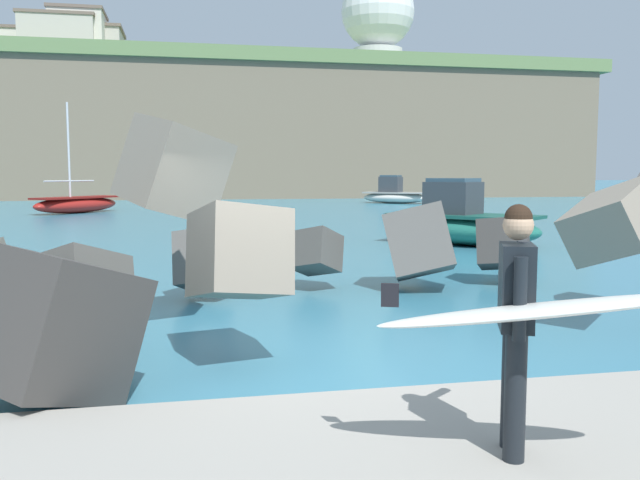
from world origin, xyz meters
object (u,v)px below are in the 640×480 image
(boat_mid_centre, at_px, (77,204))
(station_building_annex, at_px, (85,50))
(boat_near_left, at_px, (394,195))
(radar_dome, at_px, (378,20))
(station_building_east, at_px, (30,52))
(boat_mid_left, at_px, (462,223))
(surfer_with_board, at_px, (522,313))
(station_building_west, at_px, (79,39))
(station_building_central, at_px, (59,39))

(boat_mid_centre, height_order, station_building_annex, station_building_annex)
(boat_near_left, bearing_deg, radar_dome, 76.34)
(station_building_east, bearing_deg, boat_mid_left, -67.62)
(surfer_with_board, bearing_deg, boat_mid_left, 67.79)
(boat_mid_left, height_order, station_building_annex, station_building_annex)
(boat_mid_left, distance_m, station_building_annex, 61.66)
(radar_dome, distance_m, station_building_west, 32.63)
(boat_near_left, xyz_separation_m, boat_mid_left, (-7.03, -28.56, 0.02))
(station_building_east, height_order, station_building_annex, station_building_east)
(surfer_with_board, xyz_separation_m, boat_mid_centre, (-8.15, 35.78, -0.75))
(station_building_central, bearing_deg, surfer_with_board, -78.31)
(boat_mid_centre, relative_size, station_building_central, 0.84)
(surfer_with_board, height_order, station_building_east, station_building_east)
(surfer_with_board, relative_size, radar_dome, 0.18)
(station_building_annex, bearing_deg, boat_mid_left, -71.93)
(station_building_east, bearing_deg, radar_dome, -5.96)
(station_building_west, xyz_separation_m, station_building_annex, (0.04, 3.69, -0.49))
(station_building_east, bearing_deg, boat_mid_centre, -75.64)
(radar_dome, distance_m, station_building_annex, 32.56)
(surfer_with_board, height_order, boat_near_left, boat_near_left)
(boat_near_left, xyz_separation_m, station_building_east, (-31.70, 31.34, 14.79))
(radar_dome, bearing_deg, surfer_with_board, -105.65)
(boat_near_left, bearing_deg, boat_mid_left, -103.82)
(boat_mid_centre, xyz_separation_m, station_building_central, (-5.78, 31.55, 14.94))
(station_building_west, bearing_deg, boat_mid_centre, -82.92)
(surfer_with_board, height_order, boat_mid_centre, boat_mid_centre)
(surfer_with_board, relative_size, boat_near_left, 0.40)
(boat_near_left, relative_size, station_building_central, 0.71)
(boat_mid_left, distance_m, station_building_east, 66.45)
(boat_mid_centre, height_order, station_building_east, station_building_east)
(boat_mid_centre, height_order, station_building_central, station_building_central)
(station_building_east, bearing_deg, station_building_west, -47.74)
(station_building_central, bearing_deg, station_building_annex, 71.64)
(boat_mid_left, bearing_deg, station_building_central, 111.41)
(boat_mid_left, distance_m, radar_dome, 60.63)
(station_building_annex, bearing_deg, station_building_east, 153.97)
(station_building_west, distance_m, station_building_annex, 3.72)
(surfer_with_board, distance_m, station_building_annex, 74.85)
(radar_dome, xyz_separation_m, station_building_east, (-38.34, 4.00, -4.30))
(surfer_with_board, bearing_deg, radar_dome, 74.35)
(station_building_central, bearing_deg, boat_mid_left, -68.59)
(boat_near_left, height_order, station_building_east, station_building_east)
(surfer_with_board, height_order, radar_dome, radar_dome)
(boat_mid_centre, distance_m, radar_dome, 49.37)
(station_building_annex, bearing_deg, boat_near_left, -47.93)
(radar_dome, bearing_deg, boat_mid_centre, -128.29)
(station_building_west, bearing_deg, station_building_annex, 89.36)
(station_building_west, height_order, station_building_central, station_building_west)
(boat_near_left, height_order, station_building_west, station_building_west)
(radar_dome, bearing_deg, boat_mid_left, -103.74)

